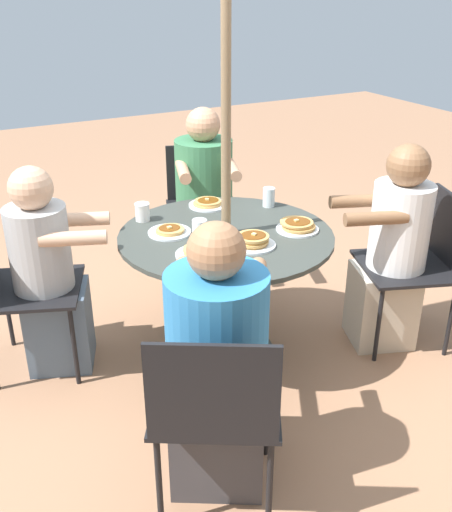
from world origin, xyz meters
TOP-DOWN VIEW (x-y plane):
  - ground_plane at (0.00, 0.00)m, footprint 12.00×12.00m
  - patio_table at (0.00, 0.00)m, footprint 1.10×1.10m
  - umbrella_pole at (0.00, 0.00)m, footprint 0.05×0.05m
  - patio_chair_north at (1.01, -0.39)m, footprint 0.61×0.61m
  - diner_north at (0.85, -0.32)m, footprint 0.54×0.45m
  - patio_chair_east at (0.54, 0.94)m, footprint 0.65×0.65m
  - diner_east at (0.45, 0.78)m, footprint 0.57×0.62m
  - patio_chair_south at (-1.01, 0.37)m, footprint 0.61×0.61m
  - diner_south at (-0.85, 0.31)m, footprint 0.55×0.46m
  - patio_chair_west at (-0.35, -1.02)m, footprint 0.60×0.60m
  - diner_west at (-0.29, -0.86)m, footprint 0.51×0.60m
  - pancake_plate_a at (-0.04, 0.19)m, footprint 0.22×0.22m
  - pancake_plate_b at (0.25, -0.14)m, footprint 0.22×0.22m
  - pancake_plate_c at (-0.09, -0.40)m, footprint 0.22×0.22m
  - pancake_plate_d at (0.24, 0.17)m, footprint 0.22×0.22m
  - pancake_plate_e at (-0.35, 0.13)m, footprint 0.22×0.22m
  - syrup_bottle at (0.20, 0.45)m, footprint 0.08×0.06m
  - coffee_cup at (0.31, -0.37)m, footprint 0.08×0.08m
  - drinking_glass_a at (0.15, 0.01)m, footprint 0.07×0.07m
  - drinking_glass_b at (-0.40, -0.24)m, footprint 0.07×0.07m

SIDE VIEW (x-z plane):
  - ground_plane at x=0.00m, z-range 0.00..0.00m
  - patio_chair_north at x=1.01m, z-range 0.08..0.93m
  - patio_chair_east at x=0.54m, z-range 0.08..0.93m
  - patio_chair_south at x=-1.01m, z-range 0.08..0.93m
  - patio_chair_west at x=-0.35m, z-range 0.08..0.93m
  - diner_north at x=0.85m, z-range -0.03..1.07m
  - diner_east at x=0.45m, z-range -0.06..1.10m
  - diner_west at x=-0.29m, z-range -0.05..1.11m
  - diner_south at x=-0.85m, z-range -0.04..1.11m
  - patio_table at x=0.00m, z-range 0.22..0.93m
  - pancake_plate_b at x=0.25m, z-range 0.70..0.75m
  - pancake_plate_c at x=-0.09m, z-range 0.70..0.75m
  - pancake_plate_d at x=0.24m, z-range 0.70..0.75m
  - pancake_plate_e at x=-0.35m, z-range 0.71..0.76m
  - pancake_plate_a at x=-0.04m, z-range 0.70..0.77m
  - coffee_cup at x=0.31m, z-range 0.71..0.81m
  - syrup_bottle at x=0.20m, z-range 0.70..0.83m
  - drinking_glass_a at x=0.15m, z-range 0.71..0.82m
  - drinking_glass_b at x=-0.40m, z-range 0.71..0.82m
  - umbrella_pole at x=0.00m, z-range 0.00..2.11m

